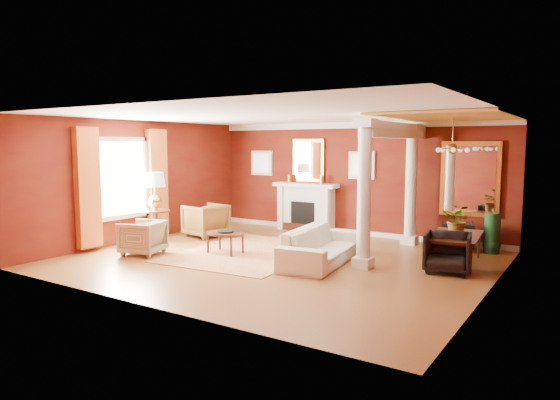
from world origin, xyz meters
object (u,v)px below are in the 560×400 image
Objects in this scene: armchair_leopard at (206,219)px; coffee_table at (225,235)px; sofa at (321,240)px; dining_table at (457,241)px; armchair_stripe at (143,236)px; side_table at (155,195)px.

armchair_leopard is 1.01× the size of coffee_table.
armchair_leopard is at bearing 68.71° from sofa.
coffee_table is (-2.14, -0.35, -0.05)m from sofa.
coffee_table is 0.56× the size of dining_table.
armchair_stripe is 0.89× the size of coffee_table.
armchair_stripe is at bearing -54.96° from side_table.
sofa is at bearing 86.98° from armchair_leopard.
armchair_leopard is 6.07m from dining_table.
sofa reaches higher than armchair_leopard.
coffee_table is 2.31m from side_table.
side_table reaches higher than armchair_leopard.
coffee_table is at bearing 106.14° from dining_table.
side_table is 1.03× the size of dining_table.
sofa reaches higher than dining_table.
sofa reaches higher than coffee_table.
armchair_leopard is at bearing 67.17° from side_table.
side_table is (-2.18, 0.07, 0.73)m from coffee_table.
armchair_leopard is at bearing 88.79° from dining_table.
dining_table is (5.79, 2.78, 0.05)m from armchair_stripe.
sofa is 4.38m from side_table.
sofa is 2.98× the size of armchair_stripe.
armchair_leopard reaches higher than coffee_table.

